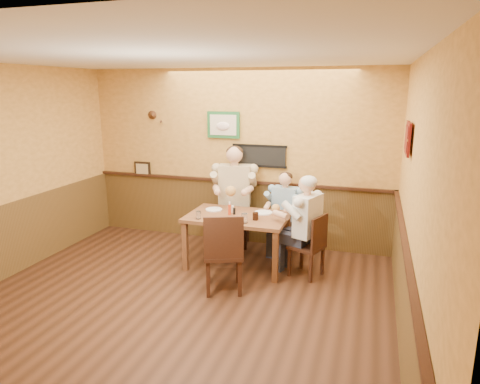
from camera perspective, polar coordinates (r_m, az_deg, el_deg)
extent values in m
plane|color=#331B0F|center=(5.15, -9.47, -15.39)|extent=(5.00, 5.00, 0.00)
cube|color=silver|center=(4.52, -10.91, 17.42)|extent=(5.00, 5.00, 0.02)
cube|color=gold|center=(6.91, -0.51, 4.62)|extent=(5.00, 0.02, 2.80)
cube|color=gold|center=(4.14, 22.23, -2.56)|extent=(0.02, 5.00, 2.80)
cube|color=brown|center=(7.08, -0.54, -2.61)|extent=(5.00, 0.02, 1.00)
cube|color=brown|center=(4.46, 20.90, -13.71)|extent=(0.02, 5.00, 1.00)
cube|color=black|center=(6.75, 2.60, 4.82)|extent=(0.88, 0.03, 0.34)
cube|color=#21612E|center=(6.87, -2.23, 8.93)|extent=(0.54, 0.03, 0.42)
cube|color=black|center=(7.61, -12.87, 2.98)|extent=(0.30, 0.03, 0.26)
cube|color=maroon|center=(5.07, 21.49, 6.67)|extent=(0.03, 0.48, 0.36)
cube|color=brown|center=(6.02, -0.31, -3.33)|extent=(1.40, 0.90, 0.05)
cube|color=brown|center=(6.03, -7.31, -7.21)|extent=(0.07, 0.07, 0.70)
cube|color=brown|center=(5.64, 4.73, -8.65)|extent=(0.07, 0.07, 0.70)
cube|color=brown|center=(6.70, -4.51, -4.97)|extent=(0.07, 0.07, 0.70)
cube|color=brown|center=(6.35, 6.32, -6.07)|extent=(0.07, 0.07, 0.70)
cylinder|color=silver|center=(5.86, -5.57, -3.08)|extent=(0.08, 0.08, 0.11)
cylinder|color=white|center=(5.66, 0.61, -3.52)|extent=(0.10, 0.10, 0.13)
cylinder|color=black|center=(5.79, 2.08, -3.24)|extent=(0.10, 0.10, 0.10)
cylinder|color=red|center=(6.01, -1.40, -2.27)|extent=(0.05, 0.05, 0.17)
cylinder|color=white|center=(6.13, -1.00, -2.30)|extent=(0.04, 0.04, 0.10)
cylinder|color=black|center=(6.04, -0.77, -2.57)|extent=(0.04, 0.04, 0.09)
cylinder|color=white|center=(6.28, -3.48, -2.33)|extent=(0.32, 0.32, 0.02)
cylinder|color=white|center=(6.12, 3.15, -2.74)|extent=(0.33, 0.33, 0.02)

